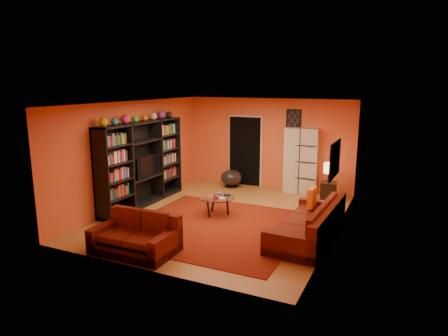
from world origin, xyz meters
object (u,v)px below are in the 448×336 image
at_px(entertainment_unit, 142,164).
at_px(side_table, 328,191).
at_px(loveseat, 138,236).
at_px(bowl_chair, 231,178).
at_px(tv, 145,166).
at_px(sofa, 312,225).
at_px(coffee_table, 216,199).
at_px(storage_cabinet, 301,161).
at_px(table_lamp, 330,169).

xyz_separation_m(entertainment_unit, side_table, (4.21, 2.30, -0.80)).
distance_m(loveseat, side_table, 5.37).
bearing_deg(bowl_chair, side_table, -4.02).
bearing_deg(entertainment_unit, loveseat, -55.72).
height_order(tv, sofa, tv).
relative_size(sofa, loveseat, 1.63).
distance_m(sofa, bowl_chair, 4.30).
height_order(bowl_chair, side_table, bowl_chair).
xyz_separation_m(entertainment_unit, sofa, (4.42, -0.50, -0.77)).
relative_size(tv, loveseat, 0.62).
xyz_separation_m(tv, bowl_chair, (1.28, 2.44, -0.72)).
bearing_deg(tv, coffee_table, -91.23).
distance_m(loveseat, bowl_chair, 4.93).
xyz_separation_m(coffee_table, side_table, (2.15, 2.28, -0.14)).
distance_m(sofa, side_table, 2.80).
distance_m(storage_cabinet, side_table, 1.21).
height_order(entertainment_unit, tv, entertainment_unit).
bearing_deg(loveseat, bowl_chair, 2.72).
bearing_deg(coffee_table, sofa, -12.45).
xyz_separation_m(coffee_table, bowl_chair, (-0.73, 2.48, -0.11)).
height_order(coffee_table, bowl_chair, bowl_chair).
xyz_separation_m(loveseat, side_table, (2.56, 4.71, -0.03)).
bearing_deg(side_table, loveseat, -118.55).
height_order(entertainment_unit, coffee_table, entertainment_unit).
xyz_separation_m(tv, side_table, (4.16, 2.23, -0.74)).
height_order(sofa, bowl_chair, sofa).
bearing_deg(sofa, side_table, 96.61).
bearing_deg(coffee_table, tv, 178.77).
xyz_separation_m(loveseat, table_lamp, (2.56, 4.71, 0.58)).
height_order(tv, loveseat, tv).
height_order(sofa, storage_cabinet, storage_cabinet).
bearing_deg(storage_cabinet, side_table, -34.40).
bearing_deg(loveseat, storage_cabinet, -18.78).
bearing_deg(loveseat, entertainment_unit, 33.34).
height_order(sofa, side_table, sofa).
distance_m(tv, loveseat, 3.04).
relative_size(entertainment_unit, table_lamp, 5.91).
xyz_separation_m(loveseat, coffee_table, (0.42, 2.44, 0.11)).
relative_size(entertainment_unit, side_table, 6.00).
relative_size(entertainment_unit, loveseat, 1.98).
height_order(storage_cabinet, side_table, storage_cabinet).
bearing_deg(sofa, storage_cabinet, 110.71).
bearing_deg(side_table, storage_cabinet, 150.43).
xyz_separation_m(entertainment_unit, loveseat, (1.65, -2.42, -0.77)).
bearing_deg(tv, side_table, -61.79).
xyz_separation_m(entertainment_unit, storage_cabinet, (3.33, 2.80, -0.14)).
xyz_separation_m(loveseat, storage_cabinet, (1.68, 5.22, 0.62)).
bearing_deg(entertainment_unit, table_lamp, 28.61).
relative_size(tv, storage_cabinet, 0.52).
height_order(coffee_table, table_lamp, table_lamp).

